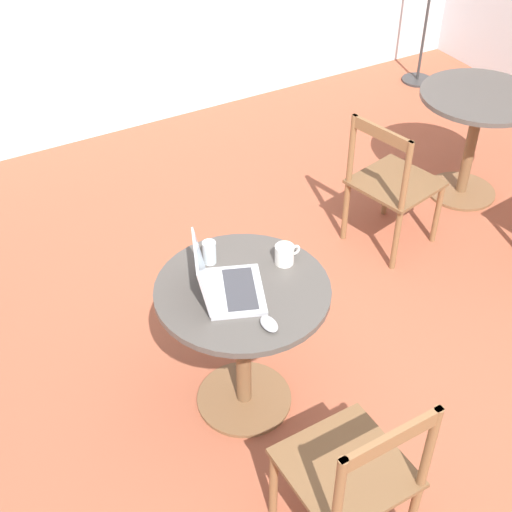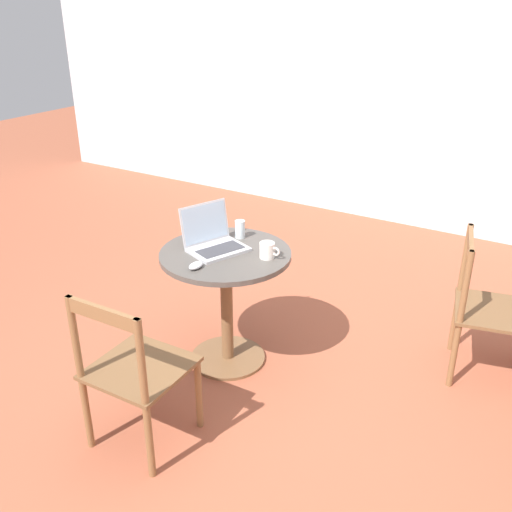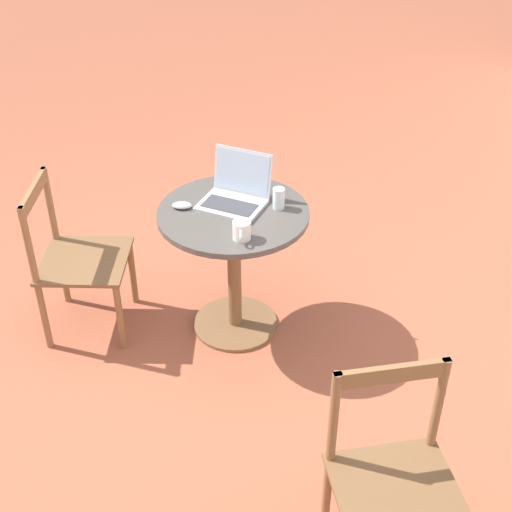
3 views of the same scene
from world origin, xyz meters
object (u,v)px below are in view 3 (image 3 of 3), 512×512
at_px(chair_mid_left, 394,483).
at_px(laptop, 235,194).
at_px(mug, 242,230).
at_px(drinking_glass, 279,198).
at_px(cafe_table_near, 234,242).
at_px(chair_near_front, 76,259).
at_px(mouse, 182,205).

bearing_deg(chair_mid_left, laptop, -154.99).
relative_size(laptop, mug, 3.18).
distance_m(chair_mid_left, drinking_glass, 1.51).
distance_m(cafe_table_near, mug, 0.34).
height_order(chair_mid_left, mug, chair_mid_left).
bearing_deg(drinking_glass, mug, -29.89).
height_order(cafe_table_near, chair_near_front, chair_near_front).
xyz_separation_m(chair_near_front, mouse, (-0.04, 0.57, 0.32)).
bearing_deg(mouse, laptop, 103.70).
height_order(cafe_table_near, mug, mug).
bearing_deg(chair_mid_left, drinking_glass, -162.15).
xyz_separation_m(cafe_table_near, mouse, (-0.02, -0.26, 0.20)).
height_order(chair_mid_left, laptop, laptop).
relative_size(cafe_table_near, mouse, 7.61).
relative_size(chair_mid_left, mug, 6.98).
xyz_separation_m(cafe_table_near, chair_mid_left, (1.36, 0.68, -0.12)).
distance_m(laptop, drinking_glass, 0.22).
bearing_deg(cafe_table_near, drinking_glass, 100.94).
distance_m(mug, drinking_glass, 0.33).
xyz_separation_m(chair_mid_left, laptop, (-1.44, -0.67, 0.35)).
relative_size(mouse, mug, 0.81).
relative_size(chair_near_front, mug, 6.98).
bearing_deg(drinking_glass, chair_near_front, -86.56).
distance_m(laptop, mouse, 0.27).
bearing_deg(cafe_table_near, mouse, -94.01).
distance_m(chair_mid_left, mouse, 1.69).
height_order(chair_near_front, mug, chair_near_front).
xyz_separation_m(chair_near_front, mug, (0.23, 0.89, 0.35)).
bearing_deg(chair_near_front, mouse, 93.79).
bearing_deg(cafe_table_near, mug, 13.46).
xyz_separation_m(chair_mid_left, drinking_glass, (-1.40, -0.45, 0.36)).
bearing_deg(chair_near_front, mug, 75.77).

